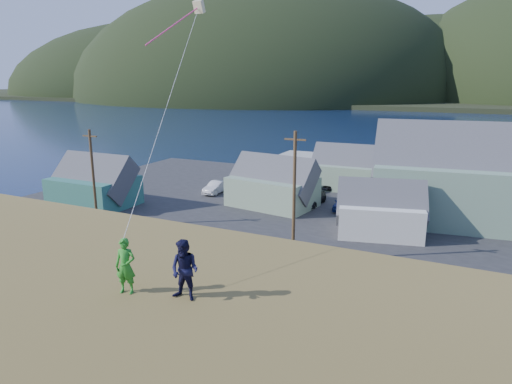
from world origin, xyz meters
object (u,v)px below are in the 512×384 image
Objects in this scene: wharf at (352,165)px; shed_teal at (94,183)px; shed_palegreen_far at (353,169)px; kite_flyer_green at (126,266)px; kite_flyer_navy at (185,270)px; shed_palegreen_near at (273,184)px; shed_white at (381,210)px.

shed_teal is (-19.64, -33.25, 2.11)m from wharf.
shed_teal is 30.17m from shed_palegreen_far.
kite_flyer_navy is at bearing -3.30° from kite_flyer_green.
kite_flyer_navy is (11.68, -33.24, 5.59)m from shed_palegreen_near.
shed_teal is at bearing 136.72° from kite_flyer_navy.
shed_white is at bearing -70.33° from shed_palegreen_far.
wharf is 2.64× the size of shed_palegreen_near.
shed_white is at bearing 86.95° from kite_flyer_navy.
kite_flyer_green is (9.88, -33.64, 5.54)m from shed_palegreen_near.
kite_flyer_navy is (28.91, -25.20, 5.54)m from shed_teal.
shed_teal reaches higher than shed_white.
kite_flyer_green reaches higher than shed_teal.
shed_palegreen_far is at bearing 71.45° from shed_palegreen_near.
shed_palegreen_near is 12.81m from shed_palegreen_far.
shed_palegreen_near reaches higher than wharf.
wharf is 59.67m from kite_flyer_navy.
wharf is at bearing 101.93° from shed_palegreen_far.
kite_flyer_green reaches higher than shed_palegreen_far.
shed_palegreen_near is 5.52× the size of kite_flyer_navy.
shed_teal is at bearing -120.57° from wharf.
shed_palegreen_far reaches higher than wharf.
wharf is at bearing 96.81° from kite_flyer_navy.
wharf is 31.16m from shed_white.
shed_palegreen_far is 5.71× the size of kite_flyer_navy.
shed_palegreen_near is 5.85× the size of kite_flyer_green.
kite_flyer_green reaches higher than shed_white.
shed_white is at bearing -11.20° from shed_palegreen_near.
kite_flyer_green is at bearing -107.65° from shed_white.
kite_flyer_navy is at bearing -104.15° from shed_white.
shed_white is 4.97× the size of kite_flyer_green.
shed_white is at bearing 7.14° from shed_teal.
kite_flyer_navy is (1.80, 0.40, 0.05)m from kite_flyer_green.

